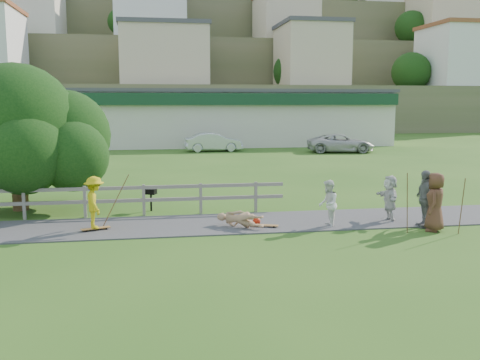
{
  "coord_description": "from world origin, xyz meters",
  "views": [
    {
      "loc": [
        -1.67,
        -15.42,
        3.96
      ],
      "look_at": [
        1.21,
        2.0,
        1.38
      ],
      "focal_mm": 40.0,
      "sensor_mm": 36.0,
      "label": 1
    }
  ],
  "objects_px": {
    "spectator_d": "(390,199)",
    "bbq": "(151,200)",
    "tree": "(18,154)",
    "skater_fallen": "(240,219)",
    "car_silver": "(213,142)",
    "car_white": "(341,143)",
    "spectator_a": "(328,204)",
    "skater_rider": "(95,206)",
    "spectator_b": "(425,199)",
    "spectator_c": "(435,202)"
  },
  "relations": [
    {
      "from": "spectator_d",
      "to": "bbq",
      "type": "relative_size",
      "value": 1.91
    },
    {
      "from": "tree",
      "to": "skater_fallen",
      "type": "bearing_deg",
      "value": -28.94
    },
    {
      "from": "spectator_d",
      "to": "tree",
      "type": "bearing_deg",
      "value": -103.9
    },
    {
      "from": "car_silver",
      "to": "car_white",
      "type": "bearing_deg",
      "value": -107.77
    },
    {
      "from": "skater_fallen",
      "to": "spectator_d",
      "type": "xyz_separation_m",
      "value": [
        5.05,
        0.11,
        0.49
      ]
    },
    {
      "from": "skater_fallen",
      "to": "bbq",
      "type": "bearing_deg",
      "value": 80.39
    },
    {
      "from": "spectator_a",
      "to": "skater_fallen",
      "type": "bearing_deg",
      "value": -78.32
    },
    {
      "from": "skater_rider",
      "to": "skater_fallen",
      "type": "distance_m",
      "value": 4.51
    },
    {
      "from": "spectator_b",
      "to": "car_white",
      "type": "distance_m",
      "value": 25.61
    },
    {
      "from": "spectator_b",
      "to": "car_white",
      "type": "bearing_deg",
      "value": 169.69
    },
    {
      "from": "spectator_a",
      "to": "car_silver",
      "type": "distance_m",
      "value": 26.94
    },
    {
      "from": "skater_rider",
      "to": "car_silver",
      "type": "distance_m",
      "value": 27.08
    },
    {
      "from": "skater_fallen",
      "to": "tree",
      "type": "distance_m",
      "value": 8.79
    },
    {
      "from": "spectator_b",
      "to": "car_silver",
      "type": "height_order",
      "value": "spectator_b"
    },
    {
      "from": "spectator_a",
      "to": "spectator_b",
      "type": "xyz_separation_m",
      "value": [
        3.05,
        -0.42,
        0.15
      ]
    },
    {
      "from": "skater_fallen",
      "to": "car_silver",
      "type": "relative_size",
      "value": 0.35
    },
    {
      "from": "car_white",
      "to": "tree",
      "type": "height_order",
      "value": "tree"
    },
    {
      "from": "skater_rider",
      "to": "skater_fallen",
      "type": "height_order",
      "value": "skater_rider"
    },
    {
      "from": "spectator_c",
      "to": "car_white",
      "type": "distance_m",
      "value": 26.12
    },
    {
      "from": "spectator_b",
      "to": "spectator_c",
      "type": "relative_size",
      "value": 1.01
    },
    {
      "from": "spectator_a",
      "to": "spectator_b",
      "type": "distance_m",
      "value": 3.09
    },
    {
      "from": "spectator_b",
      "to": "spectator_c",
      "type": "bearing_deg",
      "value": 9.87
    },
    {
      "from": "spectator_b",
      "to": "car_silver",
      "type": "xyz_separation_m",
      "value": [
        -3.62,
        27.36,
        -0.16
      ]
    },
    {
      "from": "skater_fallen",
      "to": "spectator_c",
      "type": "bearing_deg",
      "value": -63.06
    },
    {
      "from": "spectator_c",
      "to": "car_white",
      "type": "height_order",
      "value": "spectator_c"
    },
    {
      "from": "spectator_a",
      "to": "car_white",
      "type": "height_order",
      "value": "spectator_a"
    },
    {
      "from": "skater_fallen",
      "to": "bbq",
      "type": "relative_size",
      "value": 1.94
    },
    {
      "from": "skater_fallen",
      "to": "spectator_b",
      "type": "height_order",
      "value": "spectator_b"
    },
    {
      "from": "spectator_a",
      "to": "skater_rider",
      "type": "bearing_deg",
      "value": -76.16
    },
    {
      "from": "spectator_b",
      "to": "car_silver",
      "type": "distance_m",
      "value": 27.6
    },
    {
      "from": "car_silver",
      "to": "bbq",
      "type": "relative_size",
      "value": 5.6
    },
    {
      "from": "bbq",
      "to": "spectator_d",
      "type": "bearing_deg",
      "value": 1.73
    },
    {
      "from": "spectator_c",
      "to": "bbq",
      "type": "xyz_separation_m",
      "value": [
        -8.65,
        4.55,
        -0.5
      ]
    },
    {
      "from": "skater_rider",
      "to": "bbq",
      "type": "bearing_deg",
      "value": -43.27
    },
    {
      "from": "car_white",
      "to": "bbq",
      "type": "bearing_deg",
      "value": 151.82
    },
    {
      "from": "bbq",
      "to": "car_white",
      "type": "bearing_deg",
      "value": 77.95
    },
    {
      "from": "skater_fallen",
      "to": "spectator_a",
      "type": "bearing_deg",
      "value": -57.9
    },
    {
      "from": "spectator_c",
      "to": "car_silver",
      "type": "xyz_separation_m",
      "value": [
        -3.67,
        27.9,
        -0.16
      ]
    },
    {
      "from": "skater_fallen",
      "to": "spectator_d",
      "type": "distance_m",
      "value": 5.08
    },
    {
      "from": "spectator_c",
      "to": "spectator_d",
      "type": "xyz_separation_m",
      "value": [
        -0.82,
        1.44,
        -0.13
      ]
    },
    {
      "from": "car_silver",
      "to": "spectator_d",
      "type": "bearing_deg",
      "value": -177.28
    },
    {
      "from": "tree",
      "to": "bbq",
      "type": "distance_m",
      "value": 5.13
    },
    {
      "from": "spectator_b",
      "to": "spectator_c",
      "type": "distance_m",
      "value": 0.54
    },
    {
      "from": "skater_fallen",
      "to": "car_silver",
      "type": "height_order",
      "value": "car_silver"
    },
    {
      "from": "spectator_d",
      "to": "car_white",
      "type": "xyz_separation_m",
      "value": [
        7.01,
        23.94,
        -0.06
      ]
    },
    {
      "from": "car_silver",
      "to": "spectator_c",
      "type": "bearing_deg",
      "value": -175.94
    },
    {
      "from": "spectator_d",
      "to": "tree",
      "type": "height_order",
      "value": "tree"
    },
    {
      "from": "skater_rider",
      "to": "spectator_d",
      "type": "distance_m",
      "value": 9.53
    },
    {
      "from": "skater_fallen",
      "to": "bbq",
      "type": "xyz_separation_m",
      "value": [
        -2.78,
        3.23,
        0.12
      ]
    },
    {
      "from": "skater_rider",
      "to": "car_white",
      "type": "height_order",
      "value": "skater_rider"
    }
  ]
}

